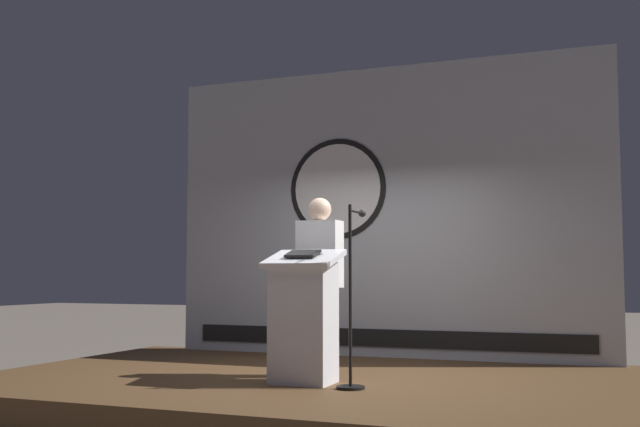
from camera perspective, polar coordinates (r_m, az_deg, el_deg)
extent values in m
plane|color=#6B6056|center=(7.26, 0.49, -14.49)|extent=(40.00, 40.00, 0.00)
cube|color=brown|center=(7.23, 0.49, -13.32)|extent=(6.40, 4.00, 0.30)
cube|color=#B2B7C1|center=(8.93, 4.70, 0.22)|extent=(5.20, 0.10, 3.38)
cylinder|color=black|center=(9.08, 1.31, 1.86)|extent=(1.20, 0.02, 1.20)
cylinder|color=white|center=(9.07, 1.30, 1.87)|extent=(1.07, 0.02, 1.07)
cube|color=black|center=(8.88, 4.65, -9.26)|extent=(4.68, 0.02, 0.20)
cube|color=silver|center=(6.76, -1.24, -8.15)|extent=(0.52, 0.40, 1.06)
cube|color=silver|center=(6.74, -1.24, -3.41)|extent=(0.64, 0.50, 0.18)
cube|color=black|center=(6.73, -1.30, -3.02)|extent=(0.28, 0.20, 0.08)
cylinder|color=black|center=(7.22, -0.02, -8.84)|extent=(0.26, 0.26, 0.83)
cube|color=white|center=(7.20, -0.02, -3.06)|extent=(0.40, 0.24, 0.63)
sphere|color=beige|center=(7.23, -0.02, 0.31)|extent=(0.22, 0.22, 0.22)
cylinder|color=black|center=(6.50, 2.29, -12.87)|extent=(0.24, 0.24, 0.02)
cylinder|color=black|center=(6.43, 2.27, -6.17)|extent=(0.03, 0.03, 1.54)
cylinder|color=black|center=(6.61, 2.72, 0.13)|extent=(0.02, 0.33, 0.02)
sphere|color=#262626|center=(6.77, 3.17, 0.02)|extent=(0.07, 0.07, 0.07)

